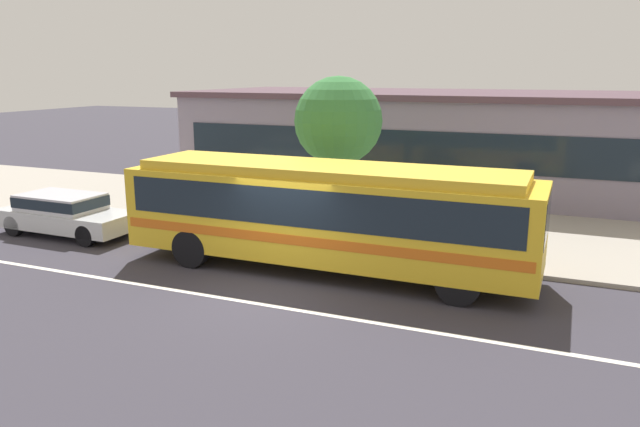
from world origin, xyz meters
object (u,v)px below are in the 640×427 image
at_px(sedan_behind_bus, 65,212).
at_px(pedestrian_waiting_near_sign, 505,223).
at_px(transit_bus, 327,210).
at_px(street_tree_near_stop, 338,122).

relative_size(sedan_behind_bus, pedestrian_waiting_near_sign, 2.59).
relative_size(transit_bus, pedestrian_waiting_near_sign, 6.10).
bearing_deg(pedestrian_waiting_near_sign, sedan_behind_bus, -170.38).
height_order(transit_bus, sedan_behind_bus, transit_bus).
height_order(sedan_behind_bus, street_tree_near_stop, street_tree_near_stop).
height_order(pedestrian_waiting_near_sign, street_tree_near_stop, street_tree_near_stop).
relative_size(sedan_behind_bus, street_tree_near_stop, 0.94).
bearing_deg(transit_bus, street_tree_near_stop, 107.29).
xyz_separation_m(transit_bus, sedan_behind_bus, (-8.89, 0.10, -0.88)).
bearing_deg(transit_bus, pedestrian_waiting_near_sign, 29.21).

